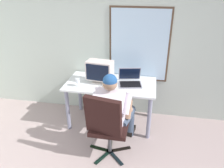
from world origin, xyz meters
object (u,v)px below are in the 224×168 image
laptop (130,79)px  person_seated (114,109)px  desk (111,89)px  office_chair (107,123)px  wine_glass (78,81)px  crt_monitor (100,71)px

laptop → person_seated: bearing=-103.5°
desk → office_chair: (0.11, -0.85, -0.07)m
person_seated → laptop: 0.67m
person_seated → wine_glass: 0.76m
office_chair → person_seated: bearing=80.5°
desk → person_seated: (0.15, -0.57, -0.01)m
desk → crt_monitor: 0.36m
crt_monitor → wine_glass: bearing=-145.9°
crt_monitor → office_chair: bearing=-71.4°
office_chair → crt_monitor: bearing=108.6°
office_chair → wine_glass: office_chair is taller
office_chair → crt_monitor: 0.97m
person_seated → wine_glass: person_seated is taller
desk → laptop: laptop is taller
office_chair → wine_glass: size_ratio=7.64×
crt_monitor → laptop: bearing=6.9°
laptop → wine_glass: 0.83m
person_seated → crt_monitor: person_seated is taller
office_chair → laptop: (0.20, 0.90, 0.24)m
laptop → wine_glass: bearing=-161.3°
desk → wine_glass: size_ratio=10.86×
wine_glass → desk: bearing=23.4°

